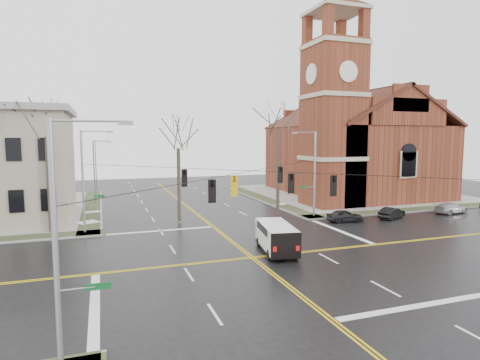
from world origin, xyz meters
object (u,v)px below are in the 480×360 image
object	(u,v)px
signal_pole_sw	(61,243)
cargo_van	(276,235)
tree_nw_far	(46,130)
parked_car_c	(451,208)
streetlight_north_b	(97,161)
parked_car_b	(392,213)
church	(349,138)
streetlight_north_a	(95,170)
tree_nw_near	(178,143)
signal_pole_ne	(313,171)
signal_pole_nw	(85,178)
parked_car_a	(345,216)
tree_ne	(278,128)

from	to	relation	value
signal_pole_sw	cargo_van	size ratio (longest dim) A/B	1.55
signal_pole_sw	tree_nw_far	size ratio (longest dim) A/B	0.71
parked_car_c	tree_nw_far	bearing A→B (deg)	76.87
streetlight_north_b	parked_car_b	distance (m)	49.79
streetlight_north_b	cargo_van	xyz separation A→B (m)	(12.87, -47.09, -3.23)
church	streetlight_north_a	distance (m)	35.78
signal_pole_sw	tree_nw_near	xyz separation A→B (m)	(8.65, 24.98, 3.00)
streetlight_north_b	tree_nw_near	distance (m)	35.60
signal_pole_ne	signal_pole_sw	bearing A→B (deg)	-134.55
signal_pole_ne	parked_car_b	bearing A→B (deg)	-24.35
signal_pole_nw	signal_pole_sw	xyz separation A→B (m)	(0.00, -23.00, 0.00)
parked_car_c	streetlight_north_a	bearing A→B (deg)	55.46
tree_nw_far	parked_car_a	bearing A→B (deg)	-9.07
church	parked_car_c	size ratio (longest dim) A/B	6.60
church	tree_ne	bearing A→B (deg)	-145.67
signal_pole_nw	parked_car_a	world-z (taller)	signal_pole_nw
church	parked_car_a	size ratio (longest dim) A/B	7.58
parked_car_b	signal_pole_sw	bearing A→B (deg)	99.75
signal_pole_sw	streetlight_north_b	distance (m)	59.51
streetlight_north_b	parked_car_b	size ratio (longest dim) A/B	2.19
signal_pole_nw	tree_ne	xyz separation A→B (m)	(19.42, 1.90, 4.61)
streetlight_north_a	signal_pole_ne	bearing A→B (deg)	-36.90
signal_pole_sw	streetlight_north_a	distance (m)	39.51
signal_pole_ne	parked_car_b	size ratio (longest dim) A/B	2.46
signal_pole_nw	tree_ne	distance (m)	20.05
parked_car_a	parked_car_b	world-z (taller)	parked_car_a
signal_pole_ne	tree_nw_near	bearing A→B (deg)	171.95
signal_pole_ne	tree_ne	distance (m)	5.94
signal_pole_ne	cargo_van	xyz separation A→B (m)	(-9.10, -10.59, -3.71)
signal_pole_ne	signal_pole_sw	world-z (taller)	same
parked_car_a	tree_nw_near	distance (m)	18.28
signal_pole_ne	tree_nw_near	distance (m)	14.45
signal_pole_ne	tree_nw_far	xyz separation A→B (m)	(-25.66, 1.23, 4.19)
church	signal_pole_nw	xyz separation A→B (m)	(-36.09, -13.28, -3.48)
signal_pole_sw	signal_pole_nw	bearing A→B (deg)	90.00
signal_pole_sw	parked_car_a	world-z (taller)	signal_pole_sw
parked_car_b	tree_ne	distance (m)	14.98
cargo_van	tree_nw_near	size ratio (longest dim) A/B	0.53
signal_pole_sw	tree_nw_near	distance (m)	26.60
signal_pole_ne	streetlight_north_a	distance (m)	27.48
cargo_van	parked_car_c	distance (m)	26.09
signal_pole_nw	tree_nw_near	distance (m)	9.36
streetlight_north_a	tree_nw_far	world-z (taller)	tree_nw_far
tree_nw_near	signal_pole_nw	bearing A→B (deg)	-167.11
tree_ne	signal_pole_nw	bearing A→B (deg)	-174.41
signal_pole_nw	streetlight_north_b	size ratio (longest dim) A/B	1.12
streetlight_north_a	tree_nw_near	bearing A→B (deg)	-61.22
parked_car_a	tree_nw_far	distance (m)	29.21
streetlight_north_a	parked_car_a	distance (m)	31.20
parked_car_a	tree_nw_far	bearing A→B (deg)	89.11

